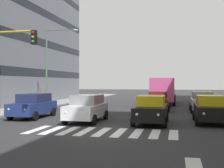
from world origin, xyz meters
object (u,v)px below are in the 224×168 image
(car_row2_1, at_px, (158,101))
(bus_behind_traffic, at_px, (164,88))
(car_3, at_px, (33,105))
(car_row2_0, at_px, (202,102))
(car_2, at_px, (87,108))
(car_0, at_px, (210,109))
(car_1, at_px, (151,109))
(street_lamp_right, at_px, (52,59))

(car_row2_1, bearing_deg, bus_behind_traffic, -90.39)
(car_3, bearing_deg, car_row2_1, -139.30)
(car_row2_0, bearing_deg, car_2, 46.25)
(car_0, height_order, bus_behind_traffic, bus_behind_traffic)
(car_0, bearing_deg, car_1, 16.81)
(car_0, xyz_separation_m, car_row2_0, (-0.07, -7.12, 0.00))
(car_0, distance_m, street_lamp_right, 17.17)
(car_0, height_order, car_row2_0, same)
(car_row2_0, relative_size, car_row2_1, 1.00)
(car_row2_0, height_order, car_row2_1, same)
(car_3, bearing_deg, car_0, 179.45)
(car_2, bearing_deg, car_0, -172.50)
(bus_behind_traffic, height_order, street_lamp_right, street_lamp_right)
(car_3, relative_size, car_row2_1, 1.00)
(car_0, distance_m, car_1, 3.74)
(car_0, distance_m, car_3, 12.06)
(car_row2_1, bearing_deg, car_0, 116.39)
(car_row2_1, xyz_separation_m, street_lamp_right, (10.71, -1.15, 4.04))
(car_row2_0, relative_size, street_lamp_right, 0.57)
(car_0, bearing_deg, street_lamp_right, -30.61)
(bus_behind_traffic, distance_m, street_lamp_right, 13.83)
(car_0, relative_size, car_3, 1.00)
(car_1, distance_m, car_2, 4.13)
(car_row2_0, bearing_deg, car_1, 65.95)
(car_2, height_order, street_lamp_right, street_lamp_right)
(car_1, relative_size, car_row2_0, 1.00)
(car_0, bearing_deg, car_row2_1, -63.61)
(car_3, height_order, street_lamp_right, street_lamp_right)
(car_3, bearing_deg, car_1, 171.94)
(car_row2_1, relative_size, street_lamp_right, 0.57)
(car_3, bearing_deg, car_2, 165.41)
(bus_behind_traffic, bearing_deg, car_1, 90.00)
(street_lamp_right, bearing_deg, car_3, 105.38)
(car_0, height_order, car_3, same)
(car_3, distance_m, bus_behind_traffic, 18.56)
(car_2, xyz_separation_m, car_3, (4.34, -1.13, 0.00))
(street_lamp_right, bearing_deg, car_row2_1, 173.90)
(car_1, height_order, car_row2_0, same)
(car_3, bearing_deg, bus_behind_traffic, -117.19)
(car_2, bearing_deg, car_1, 179.06)
(car_0, distance_m, car_2, 7.78)
(car_row2_0, relative_size, bus_behind_traffic, 0.42)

